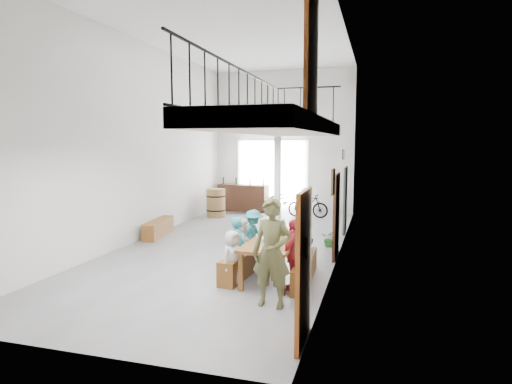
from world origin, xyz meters
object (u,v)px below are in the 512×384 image
(tasting_table, at_px, (276,243))
(side_bench, at_px, (159,228))
(bicycle_near, at_px, (288,201))
(serving_counter, at_px, (243,198))
(host_standing, at_px, (272,253))
(bench_inner, at_px, (245,262))
(oak_barrel, at_px, (216,203))

(tasting_table, xyz_separation_m, side_bench, (-4.18, 2.80, -0.47))
(bicycle_near, bearing_deg, serving_counter, 105.77)
(serving_counter, relative_size, host_standing, 1.10)
(bench_inner, xyz_separation_m, bicycle_near, (-0.65, 7.56, 0.27))
(side_bench, distance_m, bicycle_near, 5.63)
(side_bench, bearing_deg, bench_inner, -37.67)
(serving_counter, xyz_separation_m, host_standing, (3.49, -9.39, 0.38))
(tasting_table, bearing_deg, bicycle_near, 101.58)
(oak_barrel, xyz_separation_m, host_standing, (4.04, -7.81, 0.39))
(serving_counter, bearing_deg, bench_inner, -67.01)
(bicycle_near, bearing_deg, host_standing, -147.80)
(bench_inner, xyz_separation_m, serving_counter, (-2.52, 7.77, 0.29))
(oak_barrel, relative_size, bicycle_near, 0.53)
(side_bench, height_order, host_standing, host_standing)
(oak_barrel, bearing_deg, host_standing, -62.68)
(tasting_table, relative_size, host_standing, 1.27)
(bench_inner, distance_m, oak_barrel, 6.92)
(oak_barrel, xyz_separation_m, bicycle_near, (2.42, 1.37, -0.00))
(serving_counter, bearing_deg, bicycle_near, -1.39)
(serving_counter, relative_size, bicycle_near, 1.03)
(side_bench, bearing_deg, oak_barrel, 82.82)
(side_bench, relative_size, serving_counter, 0.84)
(tasting_table, height_order, host_standing, host_standing)
(bench_inner, relative_size, host_standing, 1.16)
(serving_counter, bearing_deg, tasting_table, -62.86)
(host_standing, bearing_deg, tasting_table, 105.31)
(bench_inner, bearing_deg, oak_barrel, 120.56)
(tasting_table, relative_size, bicycle_near, 1.19)
(bench_inner, bearing_deg, host_standing, -54.92)
(bench_inner, relative_size, serving_counter, 1.05)
(tasting_table, distance_m, oak_barrel, 7.32)
(host_standing, distance_m, bicycle_near, 9.33)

